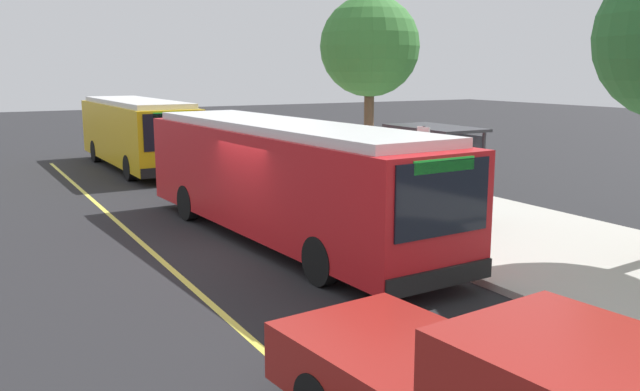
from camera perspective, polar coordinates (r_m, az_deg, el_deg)
The scene contains 10 objects.
ground_plane at distance 15.98m, azimuth -5.75°, elevation -4.55°, with size 120.00×120.00×0.00m, color #232326.
sidewalk_curb at distance 19.06m, azimuth 11.03°, elevation -1.96°, with size 44.00×6.40×0.15m, color #B7B2A8.
lane_stripe_center at distance 15.28m, azimuth -13.38°, elevation -5.50°, with size 36.00×0.14×0.01m, color #E0D64C.
transit_bus_main at distance 16.40m, azimuth -3.17°, elevation 1.66°, with size 11.55×3.30×2.95m.
transit_bus_second at distance 29.62m, azimuth -15.42°, elevation 5.35°, with size 10.14×2.74×2.95m.
bus_shelter at distance 19.38m, azimuth 9.80°, elevation 3.82°, with size 2.90×1.60×2.48m.
waiting_bench at distance 19.31m, azimuth 10.91°, elevation -0.10°, with size 1.60×0.48×0.95m.
route_sign_post at distance 15.40m, azimuth 8.81°, elevation 2.23°, with size 0.44×0.08×2.80m.
pedestrian_commuter at distance 18.01m, azimuth 7.54°, elevation 0.79°, with size 0.24×0.40×1.69m.
street_tree_downstreet at distance 24.48m, azimuth 4.30°, elevation 12.57°, with size 3.59×3.59×6.67m.
Camera 1 is at (14.18, -6.06, 4.20)m, focal length 37.31 mm.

